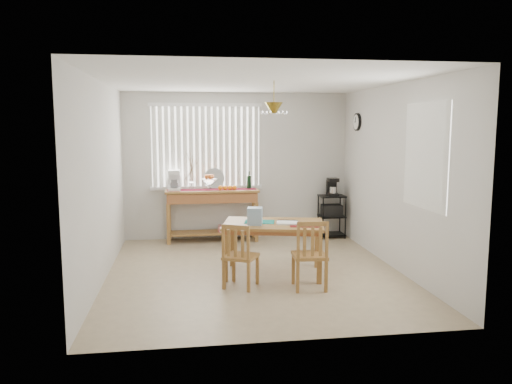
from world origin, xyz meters
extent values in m
cube|color=tan|center=(0.00, 0.00, -0.01)|extent=(4.00, 4.50, 0.01)
cube|color=silver|center=(0.00, 2.30, 1.30)|extent=(4.00, 0.10, 2.60)
cube|color=silver|center=(0.00, -2.30, 1.30)|extent=(4.00, 0.10, 2.60)
cube|color=silver|center=(-2.05, 0.00, 1.30)|extent=(0.10, 4.50, 2.60)
cube|color=silver|center=(2.05, 0.00, 1.30)|extent=(0.10, 4.50, 2.60)
cube|color=white|center=(0.00, 0.00, 2.65)|extent=(4.00, 4.50, 0.10)
cube|color=white|center=(-0.55, 2.25, 1.65)|extent=(1.90, 0.01, 1.40)
cube|color=white|center=(-1.45, 2.23, 1.65)|extent=(0.07, 0.03, 1.40)
cube|color=white|center=(-1.34, 2.23, 1.65)|extent=(0.07, 0.03, 1.40)
cube|color=white|center=(-1.24, 2.23, 1.65)|extent=(0.07, 0.03, 1.40)
cube|color=white|center=(-1.13, 2.23, 1.65)|extent=(0.07, 0.03, 1.40)
cube|color=white|center=(-1.03, 2.23, 1.65)|extent=(0.07, 0.03, 1.40)
cube|color=white|center=(-0.92, 2.23, 1.65)|extent=(0.07, 0.03, 1.40)
cube|color=white|center=(-0.81, 2.23, 1.65)|extent=(0.07, 0.03, 1.40)
cube|color=white|center=(-0.71, 2.23, 1.65)|extent=(0.07, 0.03, 1.40)
cube|color=white|center=(-0.60, 2.23, 1.65)|extent=(0.07, 0.03, 1.40)
cube|color=white|center=(-0.50, 2.23, 1.65)|extent=(0.07, 0.03, 1.40)
cube|color=white|center=(-0.39, 2.23, 1.65)|extent=(0.07, 0.03, 1.40)
cube|color=white|center=(-0.29, 2.23, 1.65)|extent=(0.07, 0.03, 1.40)
cube|color=white|center=(-0.18, 2.23, 1.65)|extent=(0.07, 0.03, 1.40)
cube|color=white|center=(-0.08, 2.23, 1.65)|extent=(0.07, 0.03, 1.40)
cube|color=white|center=(0.03, 2.23, 1.65)|extent=(0.07, 0.03, 1.40)
cube|color=white|center=(0.14, 2.23, 1.65)|extent=(0.07, 0.03, 1.40)
cube|color=white|center=(0.24, 2.23, 1.65)|extent=(0.07, 0.03, 1.40)
cube|color=white|center=(0.35, 2.23, 1.65)|extent=(0.07, 0.03, 1.40)
cube|color=white|center=(-0.55, 2.22, 0.92)|extent=(1.98, 0.06, 0.06)
cube|color=white|center=(-0.55, 2.22, 2.38)|extent=(1.98, 0.06, 0.06)
cube|color=white|center=(2.00, -0.90, 1.65)|extent=(0.01, 1.10, 1.30)
cube|color=white|center=(1.99, -1.40, 1.65)|extent=(0.03, 0.07, 1.30)
cube|color=white|center=(1.99, -1.29, 1.65)|extent=(0.03, 0.07, 1.30)
cube|color=white|center=(1.99, -1.18, 1.65)|extent=(0.03, 0.07, 1.30)
cube|color=white|center=(1.99, -1.07, 1.65)|extent=(0.03, 0.07, 1.30)
cube|color=white|center=(1.99, -0.96, 1.65)|extent=(0.03, 0.07, 1.30)
cube|color=white|center=(1.99, -0.85, 1.65)|extent=(0.03, 0.07, 1.30)
cube|color=white|center=(1.99, -0.74, 1.65)|extent=(0.03, 0.07, 1.30)
cube|color=white|center=(1.99, -0.63, 1.65)|extent=(0.03, 0.07, 1.30)
cube|color=white|center=(1.99, -0.52, 1.65)|extent=(0.03, 0.07, 1.30)
cube|color=white|center=(1.99, -0.41, 1.65)|extent=(0.03, 0.07, 1.30)
cylinder|color=black|center=(1.98, 1.55, 2.08)|extent=(0.04, 0.30, 0.30)
cylinder|color=white|center=(1.95, 1.55, 2.08)|extent=(0.01, 0.25, 0.25)
cylinder|color=olive|center=(0.24, -0.11, 2.43)|extent=(0.01, 0.01, 0.34)
cone|color=olive|center=(0.24, -0.11, 2.25)|extent=(0.24, 0.24, 0.14)
sphere|color=white|center=(0.40, -0.11, 2.19)|extent=(0.05, 0.05, 0.05)
sphere|color=white|center=(0.32, 0.03, 2.19)|extent=(0.05, 0.05, 0.05)
sphere|color=white|center=(0.16, 0.03, 2.19)|extent=(0.05, 0.05, 0.05)
sphere|color=white|center=(0.08, -0.11, 2.19)|extent=(0.05, 0.05, 0.05)
sphere|color=white|center=(0.16, -0.25, 2.19)|extent=(0.05, 0.05, 0.05)
sphere|color=white|center=(0.32, -0.25, 2.19)|extent=(0.05, 0.05, 0.05)
cube|color=olive|center=(-0.47, 2.00, 0.89)|extent=(1.62, 0.45, 0.04)
cube|color=#A56236|center=(-0.47, 2.00, 0.78)|extent=(1.56, 0.41, 0.16)
cube|color=olive|center=(-1.22, 1.83, 0.35)|extent=(0.06, 0.06, 0.70)
cube|color=olive|center=(0.29, 1.83, 0.35)|extent=(0.06, 0.06, 0.70)
cube|color=olive|center=(-1.22, 2.18, 0.35)|extent=(0.06, 0.06, 0.70)
cube|color=olive|center=(0.29, 2.18, 0.35)|extent=(0.06, 0.06, 0.70)
cube|color=olive|center=(-0.47, 2.00, 0.15)|extent=(1.50, 0.39, 0.03)
cube|color=red|center=(-0.21, 2.00, 0.22)|extent=(0.30, 0.22, 0.10)
cube|color=maroon|center=(-0.47, 2.00, 0.91)|extent=(1.54, 0.25, 0.01)
cube|color=white|center=(-1.11, 2.00, 0.93)|extent=(0.20, 0.24, 0.05)
cube|color=white|center=(-1.11, 2.08, 1.06)|extent=(0.20, 0.08, 0.30)
cube|color=white|center=(-1.11, 1.98, 1.23)|extent=(0.20, 0.22, 0.07)
cylinder|color=white|center=(-1.11, 1.97, 1.03)|extent=(0.13, 0.13, 0.13)
cylinder|color=white|center=(-0.52, 1.98, 0.96)|extent=(0.05, 0.05, 0.10)
cone|color=white|center=(-0.52, 1.98, 1.06)|extent=(0.26, 0.26, 0.09)
sphere|color=red|center=(-0.47, 1.98, 1.14)|extent=(0.08, 0.08, 0.08)
sphere|color=red|center=(-0.50, 2.03, 1.14)|extent=(0.08, 0.08, 0.08)
sphere|color=red|center=(-0.56, 2.01, 1.14)|extent=(0.08, 0.08, 0.08)
sphere|color=red|center=(-0.56, 1.95, 1.14)|extent=(0.08, 0.08, 0.08)
sphere|color=red|center=(-0.50, 1.93, 1.14)|extent=(0.08, 0.08, 0.08)
sphere|color=orange|center=(-0.32, 1.92, 0.95)|extent=(0.08, 0.08, 0.08)
sphere|color=orange|center=(-0.24, 1.92, 0.95)|extent=(0.08, 0.08, 0.08)
sphere|color=orange|center=(-0.16, 1.92, 0.95)|extent=(0.08, 0.08, 0.08)
sphere|color=orange|center=(-0.08, 1.92, 0.95)|extent=(0.08, 0.08, 0.08)
cylinder|color=silver|center=(-0.42, 2.19, 1.09)|extent=(0.36, 0.09, 0.36)
cylinder|color=white|center=(-0.82, 2.05, 0.98)|extent=(0.08, 0.08, 0.14)
cylinder|color=#4C3823|center=(-0.82, 2.05, 1.28)|extent=(0.09, 0.04, 0.45)
cylinder|color=#4C3823|center=(-0.82, 2.05, 1.30)|extent=(0.14, 0.06, 0.49)
cylinder|color=#4C3823|center=(-0.82, 2.05, 1.25)|extent=(0.18, 0.08, 0.37)
cylinder|color=#4C3823|center=(-0.82, 2.05, 1.33)|extent=(0.06, 0.03, 0.55)
cylinder|color=#4C3823|center=(-0.82, 2.05, 1.24)|extent=(0.22, 0.10, 0.31)
cylinder|color=black|center=(0.19, 2.05, 1.03)|extent=(0.07, 0.07, 0.23)
cylinder|color=black|center=(0.19, 2.05, 1.18)|extent=(0.03, 0.03, 0.08)
cylinder|color=black|center=(1.49, 1.84, 0.38)|extent=(0.02, 0.02, 0.77)
cylinder|color=black|center=(1.91, 1.84, 0.38)|extent=(0.02, 0.02, 0.77)
cylinder|color=black|center=(1.49, 2.16, 0.38)|extent=(0.02, 0.02, 0.77)
cylinder|color=black|center=(1.91, 2.16, 0.38)|extent=(0.02, 0.02, 0.77)
cube|color=black|center=(1.70, 2.00, 0.76)|extent=(0.45, 0.36, 0.03)
cube|color=black|center=(1.70, 2.00, 0.38)|extent=(0.45, 0.36, 0.02)
cube|color=black|center=(1.70, 2.00, 0.05)|extent=(0.45, 0.36, 0.02)
cube|color=black|center=(1.70, 2.00, 0.50)|extent=(0.34, 0.27, 0.20)
cube|color=black|center=(1.70, 1.98, 0.79)|extent=(0.18, 0.22, 0.05)
cube|color=black|center=(1.70, 2.05, 0.91)|extent=(0.18, 0.07, 0.27)
cube|color=black|center=(1.70, 1.98, 1.05)|extent=(0.18, 0.20, 0.06)
cylinder|color=silver|center=(1.70, 1.97, 0.87)|extent=(0.12, 0.12, 0.12)
cube|color=olive|center=(0.24, -0.11, 0.69)|extent=(1.49, 1.13, 0.04)
cube|color=#A56236|center=(0.24, -0.11, 0.65)|extent=(1.37, 1.02, 0.06)
cube|color=olive|center=(-0.43, -0.34, 0.31)|extent=(0.08, 0.08, 0.62)
cube|color=olive|center=(0.75, -0.61, 0.31)|extent=(0.08, 0.08, 0.62)
cube|color=olive|center=(-0.27, 0.38, 0.31)|extent=(0.08, 0.08, 0.62)
cube|color=olive|center=(0.92, 0.11, 0.31)|extent=(0.08, 0.08, 0.62)
cube|color=#167E71|center=(0.07, -0.02, 0.72)|extent=(0.45, 0.37, 0.01)
cube|color=maroon|center=(0.63, -0.35, 0.72)|extent=(0.45, 0.37, 0.01)
cube|color=white|center=(0.42, -0.20, 0.73)|extent=(0.33, 0.29, 0.02)
cube|color=black|center=(0.44, -0.08, 0.73)|extent=(0.28, 0.09, 0.03)
cube|color=#85A4C1|center=(-0.02, -0.20, 0.83)|extent=(0.23, 0.23, 0.23)
cube|color=olive|center=(-0.26, -0.59, 0.39)|extent=(0.51, 0.51, 0.04)
cube|color=olive|center=(-0.04, -0.52, 0.19)|extent=(0.05, 0.05, 0.37)
cube|color=olive|center=(-0.33, -0.37, 0.19)|extent=(0.05, 0.05, 0.37)
cube|color=olive|center=(-0.19, -0.81, 0.19)|extent=(0.05, 0.05, 0.37)
cube|color=olive|center=(-0.48, -0.66, 0.19)|extent=(0.05, 0.05, 0.37)
cube|color=olive|center=(-0.19, -0.82, 0.62)|extent=(0.04, 0.04, 0.42)
cube|color=olive|center=(-0.48, -0.67, 0.62)|extent=(0.04, 0.04, 0.42)
cube|color=olive|center=(-0.34, -0.74, 0.80)|extent=(0.32, 0.18, 0.05)
cube|color=olive|center=(-0.26, -0.78, 0.60)|extent=(0.04, 0.03, 0.33)
cube|color=olive|center=(-0.34, -0.74, 0.60)|extent=(0.04, 0.03, 0.33)
cube|color=olive|center=(-0.42, -0.70, 0.60)|extent=(0.04, 0.03, 0.33)
cube|color=olive|center=(0.58, -0.76, 0.42)|extent=(0.43, 0.43, 0.04)
cube|color=olive|center=(0.77, -0.60, 0.20)|extent=(0.04, 0.04, 0.40)
cube|color=olive|center=(0.42, -0.58, 0.20)|extent=(0.04, 0.04, 0.40)
cube|color=olive|center=(0.75, -0.95, 0.20)|extent=(0.04, 0.04, 0.40)
cube|color=olive|center=(0.40, -0.93, 0.20)|extent=(0.04, 0.04, 0.40)
cube|color=olive|center=(0.74, -0.96, 0.66)|extent=(0.04, 0.04, 0.45)
cube|color=olive|center=(0.40, -0.94, 0.66)|extent=(0.04, 0.04, 0.45)
cube|color=olive|center=(0.57, -0.95, 0.85)|extent=(0.37, 0.05, 0.06)
cube|color=olive|center=(0.67, -0.95, 0.64)|extent=(0.04, 0.02, 0.36)
cube|color=olive|center=(0.57, -0.95, 0.64)|extent=(0.04, 0.02, 0.36)
cube|color=olive|center=(0.47, -0.94, 0.64)|extent=(0.04, 0.02, 0.36)
camera|label=1|loc=(-0.94, -6.64, 2.01)|focal=35.00mm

